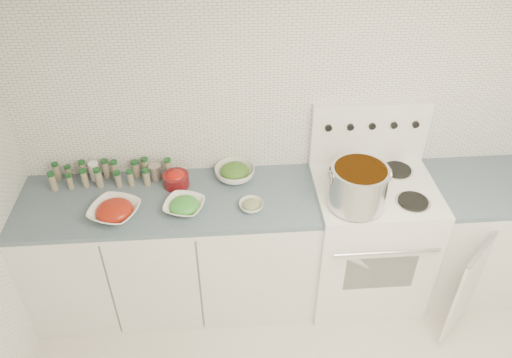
{
  "coord_description": "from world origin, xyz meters",
  "views": [
    {
      "loc": [
        -0.45,
        -1.2,
        2.87
      ],
      "look_at": [
        -0.28,
        1.14,
        1.07
      ],
      "focal_mm": 35.0,
      "sensor_mm": 36.0,
      "label": 1
    }
  ],
  "objects_px": {
    "bowl_tomato": "(115,211)",
    "stove": "(367,236)",
    "bowl_snowpea": "(184,206)",
    "stock_pot": "(358,185)"
  },
  "relations": [
    {
      "from": "stock_pot",
      "to": "bowl_snowpea",
      "type": "xyz_separation_m",
      "value": [
        -1.02,
        0.07,
        -0.15
      ]
    },
    {
      "from": "bowl_tomato",
      "to": "bowl_snowpea",
      "type": "height_order",
      "value": "bowl_tomato"
    },
    {
      "from": "stove",
      "to": "stock_pot",
      "type": "height_order",
      "value": "stove"
    },
    {
      "from": "stove",
      "to": "bowl_tomato",
      "type": "distance_m",
      "value": 1.66
    },
    {
      "from": "bowl_snowpea",
      "to": "stock_pot",
      "type": "bearing_deg",
      "value": -3.98
    },
    {
      "from": "stove",
      "to": "stock_pot",
      "type": "xyz_separation_m",
      "value": [
        -0.17,
        -0.17,
        0.59
      ]
    },
    {
      "from": "stock_pot",
      "to": "bowl_snowpea",
      "type": "bearing_deg",
      "value": 176.02
    },
    {
      "from": "bowl_tomato",
      "to": "stove",
      "type": "bearing_deg",
      "value": 4.45
    },
    {
      "from": "stock_pot",
      "to": "bowl_snowpea",
      "type": "distance_m",
      "value": 1.03
    },
    {
      "from": "stove",
      "to": "bowl_tomato",
      "type": "bearing_deg",
      "value": -175.55
    }
  ]
}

